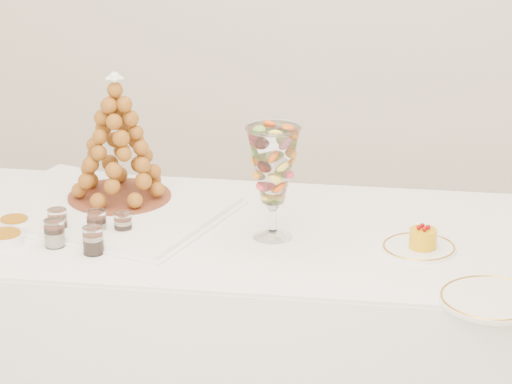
# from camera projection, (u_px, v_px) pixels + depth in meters

# --- Properties ---
(buffet_table) EXTENTS (2.06, 0.93, 0.77)m
(buffet_table) POSITION_uv_depth(u_px,v_px,m) (226.00, 352.00, 3.50)
(buffet_table) COLOR white
(buffet_table) RESTS_ON ground
(lace_tray) EXTENTS (0.75, 0.64, 0.02)m
(lace_tray) POSITION_uv_depth(u_px,v_px,m) (103.00, 209.00, 3.48)
(lace_tray) COLOR white
(lace_tray) RESTS_ON buffet_table
(macaron_vase) EXTENTS (0.14, 0.14, 0.31)m
(macaron_vase) POSITION_uv_depth(u_px,v_px,m) (273.00, 167.00, 3.24)
(macaron_vase) COLOR white
(macaron_vase) RESTS_ON buffet_table
(cake_plate) EXTENTS (0.20, 0.20, 0.01)m
(cake_plate) POSITION_uv_depth(u_px,v_px,m) (419.00, 248.00, 3.23)
(cake_plate) COLOR white
(cake_plate) RESTS_ON buffet_table
(spare_plate) EXTENTS (0.26, 0.26, 0.01)m
(spare_plate) POSITION_uv_depth(u_px,v_px,m) (492.00, 299.00, 2.93)
(spare_plate) COLOR white
(spare_plate) RESTS_ON buffet_table
(verrine_a) EXTENTS (0.07, 0.07, 0.07)m
(verrine_a) POSITION_uv_depth(u_px,v_px,m) (58.00, 222.00, 3.32)
(verrine_a) COLOR white
(verrine_a) RESTS_ON buffet_table
(verrine_b) EXTENTS (0.06, 0.06, 0.07)m
(verrine_b) POSITION_uv_depth(u_px,v_px,m) (97.00, 223.00, 3.31)
(verrine_b) COLOR white
(verrine_b) RESTS_ON buffet_table
(verrine_c) EXTENTS (0.06, 0.06, 0.07)m
(verrine_c) POSITION_uv_depth(u_px,v_px,m) (123.00, 225.00, 3.31)
(verrine_c) COLOR white
(verrine_c) RESTS_ON buffet_table
(verrine_d) EXTENTS (0.07, 0.07, 0.07)m
(verrine_d) POSITION_uv_depth(u_px,v_px,m) (54.00, 233.00, 3.24)
(verrine_d) COLOR white
(verrine_d) RESTS_ON buffet_table
(verrine_e) EXTENTS (0.07, 0.07, 0.07)m
(verrine_e) POSITION_uv_depth(u_px,v_px,m) (93.00, 240.00, 3.19)
(verrine_e) COLOR white
(verrine_e) RESTS_ON buffet_table
(ramekin_back) EXTENTS (0.09, 0.09, 0.03)m
(ramekin_back) POSITION_uv_depth(u_px,v_px,m) (14.00, 224.00, 3.36)
(ramekin_back) COLOR white
(ramekin_back) RESTS_ON buffet_table
(ramekin_front) EXTENTS (0.10, 0.10, 0.03)m
(ramekin_front) POSITION_uv_depth(u_px,v_px,m) (5.00, 239.00, 3.26)
(ramekin_front) COLOR white
(ramekin_front) RESTS_ON buffet_table
(croquembouche) EXTENTS (0.31, 0.31, 0.38)m
(croquembouche) POSITION_uv_depth(u_px,v_px,m) (117.00, 138.00, 3.47)
(croquembouche) COLOR brown
(croquembouche) RESTS_ON lace_tray
(mousse_cake) EXTENTS (0.07, 0.07, 0.06)m
(mousse_cake) POSITION_uv_depth(u_px,v_px,m) (423.00, 238.00, 3.21)
(mousse_cake) COLOR #DFA30A
(mousse_cake) RESTS_ON cake_plate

